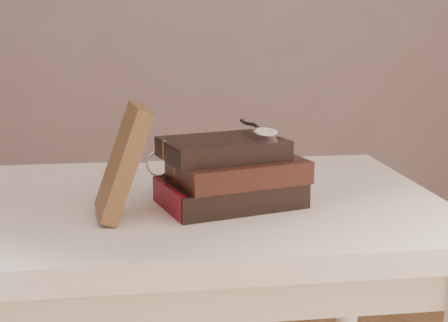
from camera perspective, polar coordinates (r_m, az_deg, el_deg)
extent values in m
cube|color=silver|center=(1.11, -6.38, -4.40)|extent=(1.00, 0.60, 0.04)
cube|color=white|center=(1.13, -6.30, -7.31)|extent=(0.88, 0.49, 0.08)
cube|color=black|center=(1.07, 0.53, -2.82)|extent=(0.26, 0.21, 0.04)
cube|color=#F8ECCB|center=(1.07, 0.67, -2.80)|extent=(0.25, 0.19, 0.03)
cube|color=gold|center=(1.05, -5.42, -3.13)|extent=(0.01, 0.01, 0.04)
cube|color=maroon|center=(1.03, -4.97, -3.45)|extent=(0.05, 0.14, 0.04)
cube|color=black|center=(1.05, 1.26, -0.79)|extent=(0.24, 0.20, 0.04)
cube|color=#F8ECCB|center=(1.06, 1.39, -0.77)|extent=(0.23, 0.18, 0.03)
cube|color=gold|center=(1.04, -4.36, -1.05)|extent=(0.01, 0.01, 0.04)
cube|color=black|center=(1.05, -0.13, 1.15)|extent=(0.22, 0.18, 0.03)
cube|color=#F8ECCB|center=(1.05, 0.01, 1.16)|extent=(0.22, 0.17, 0.03)
cube|color=gold|center=(1.04, -5.38, 0.93)|extent=(0.01, 0.01, 0.03)
cube|color=#442E1A|center=(0.99, -9.10, -0.07)|extent=(0.10, 0.12, 0.18)
cylinder|color=silver|center=(1.06, 3.85, 2.42)|extent=(0.06, 0.06, 0.02)
cylinder|color=white|center=(1.06, 3.85, 2.65)|extent=(0.05, 0.05, 0.01)
torus|color=silver|center=(1.06, 3.85, 2.62)|extent=(0.05, 0.05, 0.01)
cylinder|color=silver|center=(1.08, 3.19, 2.66)|extent=(0.01, 0.01, 0.01)
cube|color=black|center=(1.06, 3.71, 2.75)|extent=(0.00, 0.01, 0.00)
cube|color=black|center=(1.06, 4.07, 2.71)|extent=(0.01, 0.00, 0.00)
sphere|color=black|center=(1.09, 3.12, 3.00)|extent=(0.01, 0.01, 0.01)
sphere|color=black|center=(1.10, 2.85, 3.21)|extent=(0.01, 0.01, 0.01)
sphere|color=black|center=(1.11, 2.59, 3.34)|extent=(0.01, 0.01, 0.01)
sphere|color=black|center=(1.13, 2.33, 3.37)|extent=(0.01, 0.01, 0.01)
sphere|color=black|center=(1.14, 2.09, 3.40)|extent=(0.01, 0.01, 0.01)
sphere|color=black|center=(1.15, 1.84, 3.49)|extent=(0.01, 0.01, 0.01)
sphere|color=black|center=(1.17, 1.61, 3.66)|extent=(0.01, 0.01, 0.01)
torus|color=silver|center=(1.08, -5.96, -0.27)|extent=(0.05, 0.02, 0.04)
torus|color=silver|center=(1.10, -3.56, -0.04)|extent=(0.05, 0.02, 0.04)
cylinder|color=silver|center=(1.09, -4.75, -0.01)|extent=(0.01, 0.01, 0.00)
cylinder|color=silver|center=(1.13, -7.73, -0.11)|extent=(0.03, 0.10, 0.02)
cylinder|color=silver|center=(1.15, -3.47, 0.29)|extent=(0.03, 0.10, 0.02)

